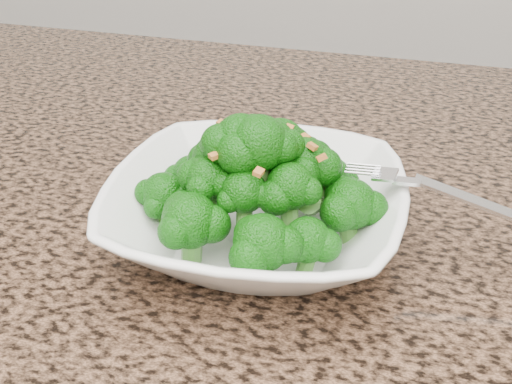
% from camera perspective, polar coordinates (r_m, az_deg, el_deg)
% --- Properties ---
extents(granite_counter, '(1.64, 1.04, 0.03)m').
position_cam_1_polar(granite_counter, '(0.60, -10.99, -3.28)').
color(granite_counter, brown).
rests_on(granite_counter, cabinet).
extents(bowl, '(0.26, 0.26, 0.06)m').
position_cam_1_polar(bowl, '(0.53, 0.00, -1.87)').
color(bowl, white).
rests_on(bowl, granite_counter).
extents(broccoli_pile, '(0.21, 0.21, 0.08)m').
position_cam_1_polar(broccoli_pile, '(0.50, 0.00, 4.80)').
color(broccoli_pile, '#11610B').
rests_on(broccoli_pile, bowl).
extents(garlic_topping, '(0.13, 0.13, 0.01)m').
position_cam_1_polar(garlic_topping, '(0.48, 0.00, 9.23)').
color(garlic_topping, '#CA7931').
rests_on(garlic_topping, broccoli_pile).
extents(fork, '(0.18, 0.05, 0.01)m').
position_cam_1_polar(fork, '(0.52, 13.71, 0.84)').
color(fork, silver).
rests_on(fork, bowl).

